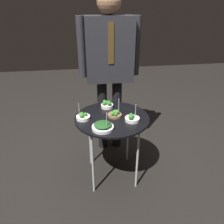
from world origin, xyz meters
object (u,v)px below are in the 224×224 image
object	(u,v)px
bowl_broccoli_front_left	(132,119)
bowl_broccoli_front_center	(107,105)
waiter_figure	(109,58)
bowl_broccoli_back_right	(83,117)
bowl_spinach_mid_right	(103,126)
bowl_broccoli_center	(115,114)
serving_cart	(112,122)

from	to	relation	value
bowl_broccoli_front_left	bowl_broccoli_front_center	size ratio (longest dim) A/B	1.21
waiter_figure	bowl_broccoli_front_center	bearing A→B (deg)	-102.51
bowl_broccoli_back_right	waiter_figure	xyz separation A→B (m)	(0.31, 0.50, 0.39)
bowl_broccoli_back_right	bowl_broccoli_front_center	bearing A→B (deg)	40.75
bowl_broccoli_back_right	waiter_figure	distance (m)	0.71
bowl_broccoli_front_center	bowl_spinach_mid_right	bearing A→B (deg)	-102.34
waiter_figure	bowl_broccoli_back_right	bearing A→B (deg)	-121.25
bowl_spinach_mid_right	bowl_broccoli_center	bearing A→B (deg)	56.70
bowl_broccoli_front_left	bowl_spinach_mid_right	distance (m)	0.28
bowl_broccoli_back_right	waiter_figure	bearing A→B (deg)	58.75
bowl_spinach_mid_right	bowl_broccoli_front_left	bearing A→B (deg)	20.14
bowl_broccoli_center	bowl_broccoli_front_center	bearing A→B (deg)	103.37
bowl_broccoli_center	bowl_broccoli_front_center	world-z (taller)	bowl_broccoli_center
bowl_broccoli_center	bowl_broccoli_front_left	size ratio (longest dim) A/B	1.20
serving_cart	bowl_spinach_mid_right	size ratio (longest dim) A/B	3.74
serving_cart	bowl_broccoli_center	bearing A→B (deg)	17.51
serving_cart	bowl_broccoli_center	xyz separation A→B (m)	(0.03, 0.01, 0.07)
bowl_broccoli_front_left	bowl_spinach_mid_right	xyz separation A→B (m)	(-0.26, -0.10, 0.00)
bowl_broccoli_center	bowl_spinach_mid_right	distance (m)	0.24
bowl_broccoli_back_right	bowl_broccoli_front_center	size ratio (longest dim) A/B	1.22
bowl_broccoli_back_right	serving_cart	bearing A→B (deg)	0.72
bowl_broccoli_center	waiter_figure	size ratio (longest dim) A/B	0.10
bowl_broccoli_front_center	serving_cart	bearing A→B (deg)	-84.99
bowl_spinach_mid_right	bowl_broccoli_front_center	size ratio (longest dim) A/B	1.49
bowl_broccoli_center	waiter_figure	world-z (taller)	waiter_figure
bowl_broccoli_front_left	bowl_broccoli_front_center	distance (m)	0.35
bowl_broccoli_center	waiter_figure	distance (m)	0.63
bowl_broccoli_front_left	bowl_broccoli_back_right	bearing A→B (deg)	167.47
serving_cart	bowl_broccoli_back_right	bearing A→B (deg)	-179.28
bowl_broccoli_center	bowl_broccoli_front_center	size ratio (longest dim) A/B	1.45
bowl_broccoli_center	bowl_broccoli_front_left	xyz separation A→B (m)	(0.13, -0.10, -0.00)
serving_cart	bowl_broccoli_front_center	xyz separation A→B (m)	(-0.02, 0.20, 0.08)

